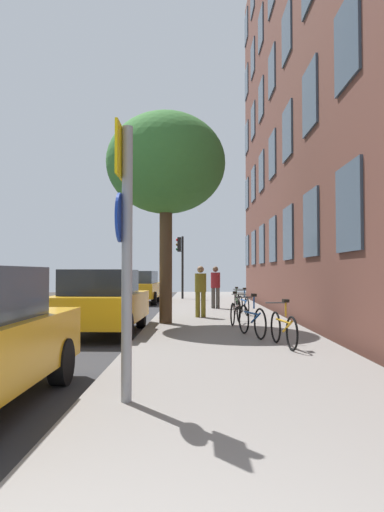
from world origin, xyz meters
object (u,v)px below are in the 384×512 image
at_px(tree_near, 166,165).
at_px(pedestrian_0, 201,288).
at_px(bicycle_0, 283,328).
at_px(bicycle_3, 244,304).
at_px(bicycle_2, 236,311).
at_px(bicycle_1, 252,320).
at_px(bicycle_4, 237,301).
at_px(sign_post, 125,238).
at_px(car_1, 102,301).
at_px(pedestrian_1, 215,284).
at_px(car_2, 140,287).
at_px(traffic_light, 181,256).

bearing_deg(tree_near, pedestrian_0, 60.80).
xyz_separation_m(bicycle_0, bicycle_3, (-0.06, 7.07, -0.01)).
distance_m(bicycle_0, bicycle_2, 4.13).
relative_size(bicycle_1, bicycle_4, 1.04).
bearing_deg(sign_post, car_1, 103.24).
xyz_separation_m(bicycle_0, bicycle_4, (-0.13, 8.87, -0.02)).
distance_m(bicycle_0, pedestrian_0, 6.26).
bearing_deg(bicycle_1, bicycle_2, 92.88).
xyz_separation_m(bicycle_0, pedestrian_1, (-0.91, 9.83, 0.60)).
relative_size(bicycle_0, pedestrian_0, 1.00).
bearing_deg(tree_near, bicycle_0, -58.83).
height_order(bicycle_4, pedestrian_0, pedestrian_0).
distance_m(sign_post, pedestrian_1, 13.87).
height_order(bicycle_0, bicycle_1, bicycle_1).
bearing_deg(pedestrian_1, bicycle_3, -72.92).
height_order(bicycle_1, bicycle_4, bicycle_1).
bearing_deg(bicycle_4, car_2, 128.23).
distance_m(tree_near, bicycle_0, 6.47).
distance_m(bicycle_1, bicycle_4, 7.43).
bearing_deg(bicycle_3, traffic_light, 104.24).
relative_size(sign_post, bicycle_3, 1.91).
bearing_deg(sign_post, tree_near, 90.37).
height_order(bicycle_0, pedestrian_0, pedestrian_0).
relative_size(tree_near, bicycle_4, 3.77).
bearing_deg(bicycle_1, pedestrian_1, 93.17).
bearing_deg(bicycle_0, bicycle_4, 90.84).
xyz_separation_m(sign_post, pedestrian_0, (0.96, 9.96, -0.89)).
distance_m(sign_post, bicycle_3, 11.36).
height_order(bicycle_1, bicycle_2, bicycle_1).
height_order(bicycle_4, pedestrian_1, pedestrian_1).
bearing_deg(bicycle_1, pedestrian_0, 103.52).
distance_m(traffic_light, bicycle_4, 8.55).
bearing_deg(bicycle_2, bicycle_0, -81.94).
bearing_deg(sign_post, pedestrian_1, 83.38).
bearing_deg(bicycle_3, pedestrian_1, 107.08).
relative_size(bicycle_4, pedestrian_1, 0.95).
bearing_deg(car_2, pedestrian_0, -70.67).
bearing_deg(bicycle_3, car_2, 121.10).
xyz_separation_m(sign_post, traffic_light, (-0.03, 20.74, 0.52)).
bearing_deg(bicycle_3, car_1, -131.99).
bearing_deg(bicycle_3, bicycle_1, -93.93).
height_order(sign_post, car_2, sign_post).
bearing_deg(traffic_light, pedestrian_0, -84.77).
bearing_deg(bicycle_0, sign_post, -122.57).
distance_m(pedestrian_1, car_2, 5.80).
height_order(bicycle_0, bicycle_2, bicycle_0).
height_order(tree_near, bicycle_1, tree_near).
bearing_deg(bicycle_4, pedestrian_0, -116.65).
xyz_separation_m(bicycle_1, car_2, (-4.03, 12.94, 0.34)).
bearing_deg(bicycle_1, sign_post, -110.98).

